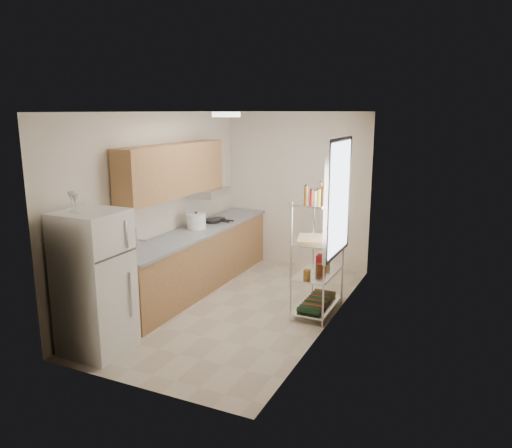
{
  "coord_description": "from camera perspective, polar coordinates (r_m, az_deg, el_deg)",
  "views": [
    {
      "loc": [
        2.87,
        -5.67,
        2.62
      ],
      "look_at": [
        0.14,
        0.25,
        1.13
      ],
      "focal_mm": 35.0,
      "sensor_mm": 36.0,
      "label": 1
    }
  ],
  "objects": [
    {
      "name": "rice_cooker",
      "position": [
        7.44,
        -6.84,
        0.33
      ],
      "size": [
        0.28,
        0.28,
        0.23
      ],
      "primitive_type": "cylinder",
      "color": "white",
      "rests_on": "counter_run"
    },
    {
      "name": "cutting_board",
      "position": [
        6.37,
        6.48,
        -1.69
      ],
      "size": [
        0.48,
        0.55,
        0.03
      ],
      "primitive_type": "cube",
      "rotation": [
        0.0,
        0.0,
        0.28
      ],
      "color": "tan",
      "rests_on": "bakers_rack"
    },
    {
      "name": "room",
      "position": [
        6.49,
        -2.03,
        1.15
      ],
      "size": [
        2.52,
        4.42,
        2.62
      ],
      "color": "#C2B49D",
      "rests_on": "ground"
    },
    {
      "name": "upper_cabinets",
      "position": [
        7.03,
        -9.43,
        6.09
      ],
      "size": [
        0.33,
        2.2,
        0.72
      ],
      "primitive_type": "cube",
      "color": "#AB7649",
      "rests_on": "room"
    },
    {
      "name": "counter_run",
      "position": [
        7.51,
        -6.74,
        -3.98
      ],
      "size": [
        0.63,
        3.51,
        0.9
      ],
      "color": "#AB7649",
      "rests_on": "ground"
    },
    {
      "name": "window",
      "position": [
        6.34,
        9.36,
        2.99
      ],
      "size": [
        0.06,
        1.0,
        1.46
      ],
      "primitive_type": "cube",
      "color": "white",
      "rests_on": "room"
    },
    {
      "name": "frying_pan_small",
      "position": [
        7.96,
        -4.32,
        0.54
      ],
      "size": [
        0.23,
        0.23,
        0.05
      ],
      "primitive_type": "cylinder",
      "rotation": [
        0.0,
        0.0,
        -0.03
      ],
      "color": "black",
      "rests_on": "counter_run"
    },
    {
      "name": "wine_glass_b",
      "position": [
        5.4,
        -19.93,
        2.14
      ],
      "size": [
        0.07,
        0.07,
        0.2
      ],
      "primitive_type": null,
      "color": "silver",
      "rests_on": "refrigerator"
    },
    {
      "name": "range_hood",
      "position": [
        7.73,
        -5.65,
        3.66
      ],
      "size": [
        0.5,
        0.6,
        0.12
      ],
      "primitive_type": "cube",
      "color": "#B7BABC",
      "rests_on": "room"
    },
    {
      "name": "refrigerator",
      "position": [
        5.72,
        -17.97,
        -6.4
      ],
      "size": [
        0.65,
        0.65,
        1.59
      ],
      "primitive_type": "cube",
      "color": "white",
      "rests_on": "ground"
    },
    {
      "name": "frying_pan_large",
      "position": [
        7.86,
        -5.05,
        0.36
      ],
      "size": [
        0.28,
        0.28,
        0.04
      ],
      "primitive_type": "cylinder",
      "rotation": [
        0.0,
        0.0,
        0.11
      ],
      "color": "black",
      "rests_on": "counter_run"
    },
    {
      "name": "wine_glass_a",
      "position": [
        5.5,
        -20.32,
        2.37
      ],
      "size": [
        0.08,
        0.08,
        0.21
      ],
      "primitive_type": null,
      "color": "silver",
      "rests_on": "refrigerator"
    },
    {
      "name": "espresso_machine",
      "position": [
        6.72,
        8.6,
        0.06
      ],
      "size": [
        0.22,
        0.27,
        0.27
      ],
      "primitive_type": "cube",
      "rotation": [
        0.0,
        0.0,
        0.32
      ],
      "color": "black",
      "rests_on": "bakers_rack"
    },
    {
      "name": "storage_bag",
      "position": [
        6.76,
        7.43,
        -4.22
      ],
      "size": [
        0.11,
        0.15,
        0.17
      ],
      "primitive_type": "cube",
      "rotation": [
        0.0,
        0.0,
        0.03
      ],
      "color": "#AA151A",
      "rests_on": "bakers_rack"
    },
    {
      "name": "bakers_rack",
      "position": [
        6.43,
        7.2,
        -0.81
      ],
      "size": [
        0.45,
        0.9,
        1.73
      ],
      "color": "silver",
      "rests_on": "ground"
    },
    {
      "name": "ceiling_dome",
      "position": [
        6.09,
        -3.42,
        12.39
      ],
      "size": [
        0.34,
        0.34,
        0.05
      ],
      "primitive_type": "cylinder",
      "color": "white",
      "rests_on": "room"
    }
  ]
}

